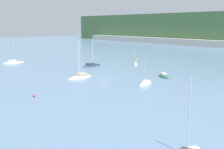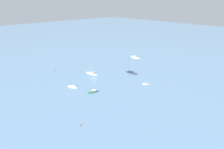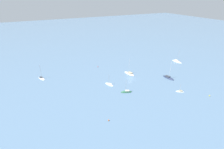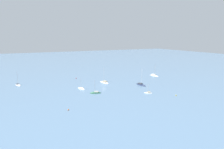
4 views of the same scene
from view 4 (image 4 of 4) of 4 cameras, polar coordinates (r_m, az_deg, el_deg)
ground_plane at (r=114.91m, az=-2.66°, el=-3.52°), size 600.00×600.00×0.00m
sailboat_0 at (r=98.92m, az=-5.41°, el=-6.07°), size 6.51×3.98×8.52m
sailboat_1 at (r=147.59m, az=13.57°, el=-0.33°), size 3.78×9.04×10.01m
sailboat_2 at (r=108.26m, az=-9.96°, el=-4.62°), size 3.94×6.37×7.51m
sailboat_3 at (r=116.62m, az=9.42°, el=-3.38°), size 3.80×8.73×12.02m
sailboat_4 at (r=121.53m, az=-2.49°, el=-2.60°), size 4.84×9.20×11.25m
sailboat_5 at (r=100.71m, az=11.75°, el=-5.94°), size 4.38×3.86×5.74m
sailboat_6 at (r=130.62m, az=-28.33°, el=-3.03°), size 4.45×7.41×10.11m
mooring_buoy_0 at (r=135.84m, az=-11.60°, el=-1.22°), size 0.54×0.54×0.54m
mooring_buoy_1 at (r=100.34m, az=20.16°, el=-6.39°), size 0.57×0.57×0.57m
mooring_buoy_2 at (r=78.64m, az=-14.08°, el=-11.08°), size 0.56×0.56×0.56m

